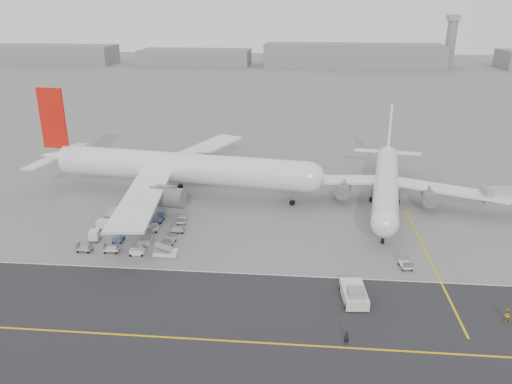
# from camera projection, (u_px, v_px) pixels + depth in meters

# --- Properties ---
(ground) EXTENTS (700.00, 700.00, 0.00)m
(ground) POSITION_uv_depth(u_px,v_px,m) (235.00, 266.00, 75.73)
(ground) COLOR gray
(ground) RESTS_ON ground
(taxiway) EXTENTS (220.00, 59.00, 0.03)m
(taxiway) POSITION_uv_depth(u_px,v_px,m) (257.00, 343.00, 58.54)
(taxiway) COLOR #2C2C2E
(taxiway) RESTS_ON ground
(horizon_buildings) EXTENTS (520.00, 28.00, 28.00)m
(horizon_buildings) POSITION_uv_depth(u_px,v_px,m) (336.00, 67.00, 315.35)
(horizon_buildings) COLOR gray
(horizon_buildings) RESTS_ON ground
(control_tower) EXTENTS (7.00, 7.00, 31.25)m
(control_tower) POSITION_uv_depth(u_px,v_px,m) (451.00, 40.00, 308.25)
(control_tower) COLOR gray
(control_tower) RESTS_ON ground
(airliner_a) EXTENTS (61.46, 60.42, 21.27)m
(airliner_a) POSITION_uv_depth(u_px,v_px,m) (174.00, 167.00, 101.57)
(airliner_a) COLOR white
(airliner_a) RESTS_ON ground
(airliner_b) EXTENTS (45.00, 45.83, 15.90)m
(airliner_b) POSITION_uv_depth(u_px,v_px,m) (386.00, 182.00, 97.92)
(airliner_b) COLOR white
(airliner_b) RESTS_ON ground
(pushback_tug) EXTENTS (3.52, 8.36, 2.37)m
(pushback_tug) POSITION_uv_depth(u_px,v_px,m) (354.00, 294.00, 66.63)
(pushback_tug) COLOR silver
(pushback_tug) RESTS_ON ground
(gse_cluster) EXTENTS (21.16, 20.44, 1.84)m
(gse_cluster) POSITION_uv_depth(u_px,v_px,m) (137.00, 236.00, 85.42)
(gse_cluster) COLOR #97979C
(gse_cluster) RESTS_ON ground
(stray_dolly) EXTENTS (1.85, 2.71, 1.57)m
(stray_dolly) POSITION_uv_depth(u_px,v_px,m) (405.00, 268.00, 75.18)
(stray_dolly) COLOR silver
(stray_dolly) RESTS_ON ground
(ground_crew_a) EXTENTS (0.71, 0.52, 1.80)m
(ground_crew_a) POSITION_uv_depth(u_px,v_px,m) (347.00, 338.00, 57.95)
(ground_crew_a) COLOR black
(ground_crew_a) RESTS_ON ground
(ground_crew_b) EXTENTS (1.02, 0.89, 1.76)m
(ground_crew_b) POSITION_uv_depth(u_px,v_px,m) (507.00, 315.00, 62.24)
(ground_crew_b) COLOR gold
(ground_crew_b) RESTS_ON ground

